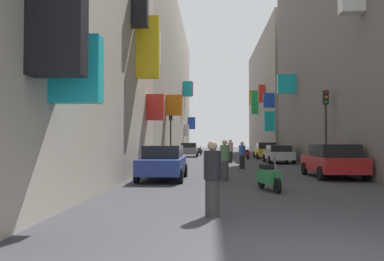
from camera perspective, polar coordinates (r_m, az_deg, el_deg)
ground_plane at (r=35.55m, az=5.18°, el=-4.21°), size 140.00×140.00×0.00m
building_left_mid_a at (r=21.49m, az=-15.34°, el=14.72°), size 7.06×7.38×15.32m
building_left_mid_b at (r=45.36m, az=-5.59°, el=6.95°), size 7.26×42.17×16.73m
building_right_mid_b at (r=53.50m, az=12.95°, el=4.83°), size 7.10×26.33×15.15m
parked_car_grey at (r=41.18m, az=-0.47°, el=-2.79°), size 1.97×3.96×1.46m
parked_car_yellow at (r=38.01m, az=10.70°, el=-2.84°), size 2.02×4.20×1.51m
parked_car_silver at (r=29.99m, az=12.55°, el=-3.31°), size 1.91×4.09×1.33m
parked_car_red at (r=18.60m, az=19.91°, el=-4.11°), size 2.02×4.23×1.50m
parked_car_blue at (r=16.72m, az=-4.24°, el=-4.57°), size 1.90×4.25×1.45m
scooter_black at (r=44.78m, az=1.05°, el=-3.08°), size 0.72×1.92×1.13m
scooter_red at (r=35.91m, az=7.82°, el=-3.44°), size 0.72×1.72×1.13m
scooter_green at (r=13.25m, az=11.17°, el=-6.63°), size 0.68×1.88×1.13m
scooter_orange at (r=26.32m, az=4.73°, el=-4.13°), size 0.52×1.79×1.13m
pedestrian_crossing at (r=8.57m, az=3.00°, el=-7.04°), size 0.41×0.41×1.65m
pedestrian_near_left at (r=36.86m, az=3.28°, el=-2.90°), size 0.53×0.53×1.58m
pedestrian_near_right at (r=29.83m, az=5.65°, el=-3.00°), size 0.54×0.54×1.78m
pedestrian_mid_street at (r=16.28m, az=4.81°, el=-4.36°), size 0.39×0.39×1.70m
pedestrian_far_away at (r=23.42m, az=7.34°, el=-3.62°), size 0.44×0.44×1.61m
traffic_light_near_corner at (r=30.44m, az=-3.15°, el=0.52°), size 0.26×0.34×4.02m
traffic_light_far_corner at (r=21.82m, az=19.00°, el=1.96°), size 0.26×0.34×4.34m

